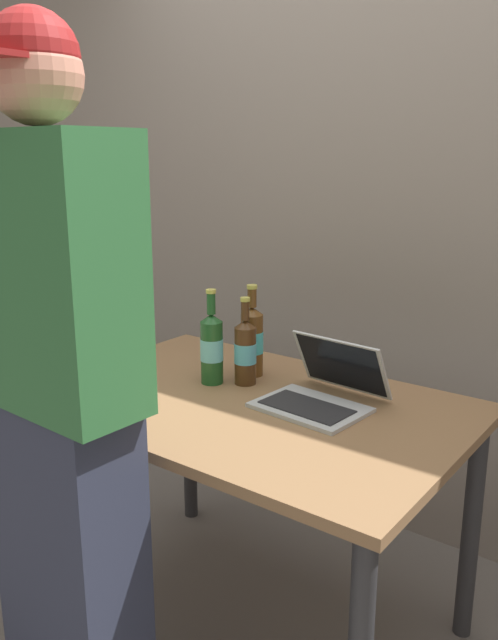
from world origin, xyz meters
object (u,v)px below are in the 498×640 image
Objects in this scene: beer_bottle_green at (245,351)px; person_figure at (60,408)px; beer_bottle_amber at (252,340)px; beer_bottle_brown at (212,347)px; laptop at (322,391)px.

person_figure is at bearing -91.70° from beer_bottle_green.
beer_bottle_amber is 0.17× the size of person_figure.
beer_bottle_amber is at bearing 112.63° from beer_bottle_green.
beer_bottle_brown is 0.11m from beer_bottle_green.
beer_bottle_brown is at bearing -147.12° from beer_bottle_green.
beer_bottle_amber is at bearing 90.97° from person_figure.
beer_bottle_brown is 1.00× the size of beer_bottle_amber.
laptop is at bearing -1.27° from beer_bottle_green.
person_figure is (-0.02, -0.70, 0.03)m from beer_bottle_green.
person_figure is (-0.31, -0.69, 0.09)m from laptop.
beer_bottle_amber is (-0.32, 0.09, 0.08)m from laptop.
laptop is 1.19× the size of beer_bottle_green.
beer_bottle_brown is (-0.38, -0.05, 0.08)m from laptop.
beer_bottle_amber reaches higher than laptop.
beer_bottle_green is at bearing 32.88° from beer_bottle_brown.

